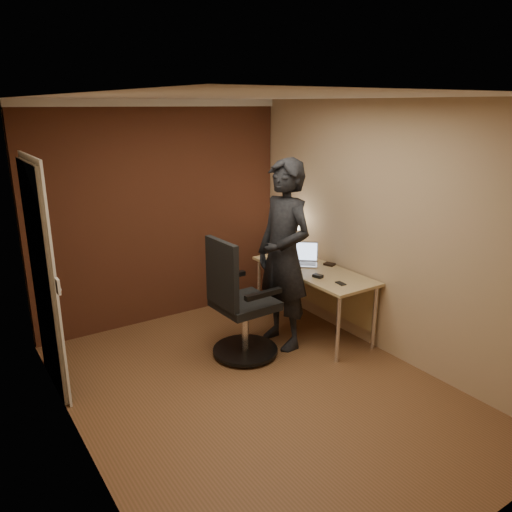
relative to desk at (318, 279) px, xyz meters
name	(u,v)px	position (x,y,z in m)	size (l,w,h in m)	color
room	(153,213)	(-1.53, 0.87, 0.77)	(4.00, 4.00, 4.00)	brown
desk	(318,279)	(0.00, 0.00, 0.00)	(0.60, 1.50, 0.73)	tan
desk_lamp	(287,221)	(0.00, 0.58, 0.55)	(0.22, 0.22, 0.54)	silver
laptop	(303,258)	(-0.04, 0.23, 0.19)	(0.42, 0.41, 0.23)	silver
mouse	(318,276)	(-0.21, -0.24, 0.14)	(0.06, 0.10, 0.03)	black
phone	(341,283)	(-0.15, -0.51, 0.13)	(0.06, 0.12, 0.01)	black
wallet	(329,264)	(0.16, 0.01, 0.14)	(0.09, 0.11, 0.02)	black
office_chair	(238,307)	(-1.07, -0.06, -0.07)	(0.66, 0.69, 1.21)	black
person	(284,255)	(-0.52, -0.06, 0.37)	(0.71, 0.47, 1.95)	black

